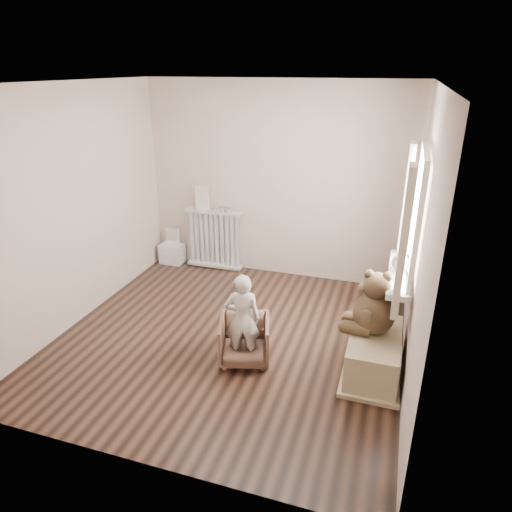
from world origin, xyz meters
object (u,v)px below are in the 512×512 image
(radiator, at_px, (214,242))
(armchair, at_px, (244,340))
(plush_cat, at_px, (401,261))
(teddy_bear, at_px, (375,308))
(toy_vanity, at_px, (172,245))
(child, at_px, (242,319))
(toy_bench, at_px, (374,355))

(radiator, bearing_deg, armchair, -60.20)
(radiator, xyz_separation_m, armchair, (1.15, -2.01, -0.16))
(plush_cat, bearing_deg, teddy_bear, -122.42)
(teddy_bear, bearing_deg, toy_vanity, 151.43)
(toy_vanity, relative_size, child, 0.56)
(radiator, distance_m, teddy_bear, 2.96)
(child, bearing_deg, radiator, -76.92)
(toy_vanity, xyz_separation_m, toy_bench, (3.07, -1.81, -0.08))
(armchair, bearing_deg, plush_cat, 8.67)
(toy_vanity, distance_m, child, 2.75)
(armchair, relative_size, teddy_bear, 0.81)
(armchair, bearing_deg, toy_bench, -7.96)
(child, bearing_deg, armchair, -106.12)
(toy_bench, relative_size, teddy_bear, 1.43)
(armchair, xyz_separation_m, toy_bench, (1.24, 0.18, -0.03))
(radiator, xyz_separation_m, toy_bench, (2.39, -1.84, -0.19))
(child, xyz_separation_m, teddy_bear, (1.20, 0.29, 0.18))
(toy_bench, bearing_deg, armchair, -171.84)
(child, height_order, teddy_bear, teddy_bear)
(radiator, xyz_separation_m, plush_cat, (2.53, -1.38, 0.61))
(plush_cat, bearing_deg, toy_bench, -115.03)
(toy_bench, xyz_separation_m, plush_cat, (0.14, 0.46, 0.80))
(armchair, xyz_separation_m, teddy_bear, (1.20, 0.24, 0.44))
(armchair, relative_size, plush_cat, 1.85)
(toy_bench, xyz_separation_m, teddy_bear, (-0.04, 0.06, 0.47))
(toy_vanity, relative_size, plush_cat, 1.96)
(child, relative_size, plush_cat, 3.50)
(toy_bench, bearing_deg, teddy_bear, 125.90)
(armchair, distance_m, plush_cat, 1.70)
(toy_vanity, bearing_deg, radiator, 2.53)
(child, bearing_deg, toy_bench, 174.29)
(radiator, bearing_deg, child, -60.80)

